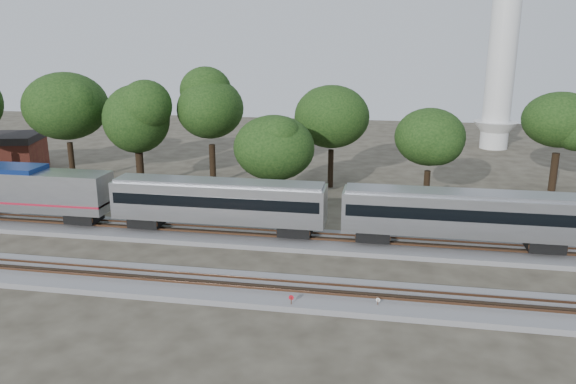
% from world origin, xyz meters
% --- Properties ---
extents(ground, '(160.00, 160.00, 0.00)m').
position_xyz_m(ground, '(0.00, 0.00, 0.00)').
color(ground, '#383328').
rests_on(ground, ground).
extents(track_far, '(160.00, 5.00, 0.73)m').
position_xyz_m(track_far, '(0.00, 6.00, 0.21)').
color(track_far, slate).
rests_on(track_far, ground).
extents(track_near, '(160.00, 5.00, 0.73)m').
position_xyz_m(track_near, '(0.00, -4.00, 0.21)').
color(track_near, slate).
rests_on(track_near, ground).
extents(train, '(94.65, 3.27, 4.82)m').
position_xyz_m(train, '(17.72, 6.00, 3.33)').
color(train, '#B6B8BE').
rests_on(train, ground).
extents(switch_stand_red, '(0.32, 0.06, 1.02)m').
position_xyz_m(switch_stand_red, '(6.28, -6.09, 0.65)').
color(switch_stand_red, '#512D19').
rests_on(switch_stand_red, ground).
extents(switch_stand_white, '(0.28, 0.05, 0.88)m').
position_xyz_m(switch_stand_white, '(11.66, -5.22, 0.56)').
color(switch_stand_white, '#512D19').
rests_on(switch_stand_white, ground).
extents(switch_lever, '(0.56, 0.43, 0.30)m').
position_xyz_m(switch_lever, '(5.77, -5.12, 0.15)').
color(switch_lever, '#512D19').
rests_on(switch_lever, ground).
extents(brick_building, '(11.45, 9.35, 4.79)m').
position_xyz_m(brick_building, '(-36.96, 24.94, 2.41)').
color(brick_building, brown).
rests_on(brick_building, ground).
extents(tree_1, '(9.25, 9.25, 13.04)m').
position_xyz_m(tree_1, '(-24.47, 20.79, 9.08)').
color(tree_1, black).
rests_on(tree_1, ground).
extents(tree_2, '(8.09, 8.09, 11.40)m').
position_xyz_m(tree_2, '(-15.60, 19.98, 7.94)').
color(tree_2, black).
rests_on(tree_2, ground).
extents(tree_3, '(9.03, 9.03, 12.73)m').
position_xyz_m(tree_3, '(-8.06, 23.09, 8.87)').
color(tree_3, black).
rests_on(tree_3, ground).
extents(tree_4, '(6.24, 6.24, 8.80)m').
position_xyz_m(tree_4, '(0.80, 15.47, 6.11)').
color(tree_4, black).
rests_on(tree_4, ground).
extents(tree_5, '(8.24, 8.24, 11.62)m').
position_xyz_m(tree_5, '(5.53, 24.49, 8.09)').
color(tree_5, black).
rests_on(tree_5, ground).
extents(tree_6, '(7.43, 7.43, 10.48)m').
position_xyz_m(tree_6, '(15.81, 17.66, 7.29)').
color(tree_6, black).
rests_on(tree_6, ground).
extents(tree_7, '(8.13, 8.13, 11.46)m').
position_xyz_m(tree_7, '(30.19, 27.28, 7.98)').
color(tree_7, black).
rests_on(tree_7, ground).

